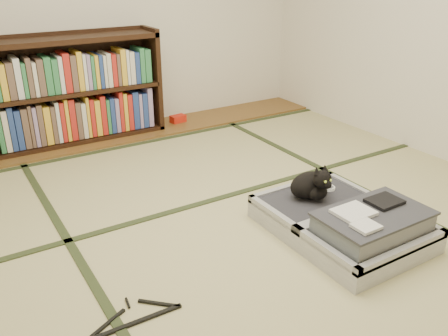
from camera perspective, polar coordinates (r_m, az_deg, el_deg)
floor at (r=2.99m, az=2.75°, el=-6.90°), size 4.50×4.50×0.00m
wood_strip at (r=4.62m, az=-11.42°, el=4.12°), size 4.00×0.50×0.02m
red_item at (r=4.83m, az=-5.56°, el=5.93°), size 0.16×0.11×0.07m
tatami_borders at (r=3.35m, az=-2.03°, el=-3.19°), size 4.00×4.50×0.01m
bookcase at (r=4.43m, az=-17.47°, el=8.66°), size 1.53×0.35×0.98m
suitcase at (r=2.91m, az=14.48°, el=-6.37°), size 0.70×0.94×0.28m
cat at (r=3.02m, az=10.57°, el=-2.01°), size 0.31×0.32×0.25m
cable_coil at (r=3.20m, az=12.42°, el=-2.37°), size 0.10×0.10×0.02m
hanger at (r=2.33m, az=-10.46°, el=-17.18°), size 0.43×0.20×0.01m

